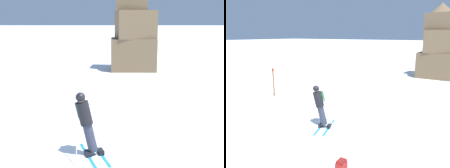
% 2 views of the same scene
% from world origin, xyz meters
% --- Properties ---
extents(ground_plane, '(300.00, 300.00, 0.00)m').
position_xyz_m(ground_plane, '(0.00, 0.00, 0.00)').
color(ground_plane, white).
extents(skier, '(1.33, 1.75, 1.81)m').
position_xyz_m(skier, '(-1.12, -0.04, 1.00)').
color(skier, '#1E7AC6').
rests_on(skier, ground).
extents(rock_pillar, '(3.13, 2.75, 6.44)m').
position_xyz_m(rock_pillar, '(1.00, 14.29, 2.70)').
color(rock_pillar, brown).
rests_on(rock_pillar, ground).
extents(trail_marker, '(0.13, 0.13, 1.82)m').
position_xyz_m(trail_marker, '(-6.42, 2.07, 1.00)').
color(trail_marker, brown).
rests_on(trail_marker, ground).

